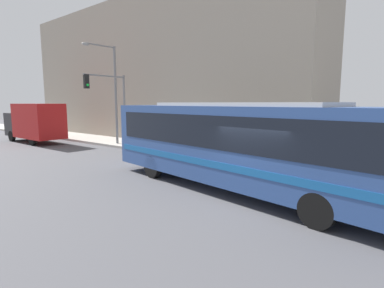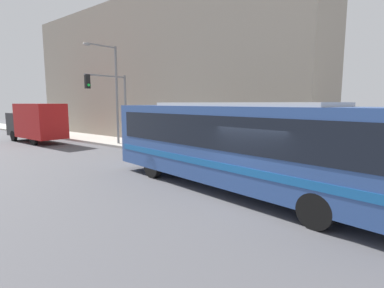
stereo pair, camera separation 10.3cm
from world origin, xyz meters
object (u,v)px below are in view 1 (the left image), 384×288
object	(u,v)px
delivery_truck	(35,122)
pedestrian_near_corner	(125,131)
parking_meter	(161,138)
street_lamp	(111,86)
traffic_light_pole	(111,97)
city_bus	(239,141)
fire_hydrant	(230,153)

from	to	relation	value
delivery_truck	pedestrian_near_corner	size ratio (longest dim) A/B	3.67
parking_meter	street_lamp	bearing A→B (deg)	91.24
parking_meter	street_lamp	size ratio (longest dim) A/B	0.16
traffic_light_pole	pedestrian_near_corner	distance (m)	3.07
traffic_light_pole	city_bus	bearing A→B (deg)	-105.66
fire_hydrant	street_lamp	size ratio (longest dim) A/B	0.10
delivery_truck	street_lamp	size ratio (longest dim) A/B	0.93
delivery_truck	traffic_light_pole	xyz separation A→B (m)	(1.88, -7.83, 1.93)
city_bus	delivery_truck	xyz separation A→B (m)	(1.55, 20.06, -0.16)
fire_hydrant	pedestrian_near_corner	xyz separation A→B (m)	(0.61, 9.77, 0.56)
parking_meter	street_lamp	xyz separation A→B (m)	(-0.11, 4.99, 3.48)
delivery_truck	fire_hydrant	distance (m)	17.25
traffic_light_pole	fire_hydrant	bearing A→B (deg)	-83.75
city_bus	fire_hydrant	bearing A→B (deg)	43.23
traffic_light_pole	street_lamp	xyz separation A→B (m)	(0.89, 1.12, 0.81)
parking_meter	traffic_light_pole	bearing A→B (deg)	104.49
parking_meter	pedestrian_near_corner	distance (m)	4.54
city_bus	fire_hydrant	xyz separation A→B (m)	(4.43, 3.09, -1.33)
fire_hydrant	street_lamp	bearing A→B (deg)	90.60
fire_hydrant	street_lamp	xyz separation A→B (m)	(-0.11, 10.27, 3.91)
city_bus	delivery_truck	distance (m)	20.12
street_lamp	parking_meter	bearing A→B (deg)	-88.76
street_lamp	traffic_light_pole	bearing A→B (deg)	-128.54
fire_hydrant	parking_meter	world-z (taller)	parking_meter
delivery_truck	city_bus	bearing A→B (deg)	-94.43
fire_hydrant	traffic_light_pole	distance (m)	9.71
parking_meter	pedestrian_near_corner	world-z (taller)	pedestrian_near_corner
delivery_truck	pedestrian_near_corner	world-z (taller)	delivery_truck
delivery_truck	fire_hydrant	world-z (taller)	delivery_truck
city_bus	traffic_light_pole	world-z (taller)	traffic_light_pole
city_bus	parking_meter	bearing A→B (deg)	70.39
delivery_truck	traffic_light_pole	distance (m)	8.28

